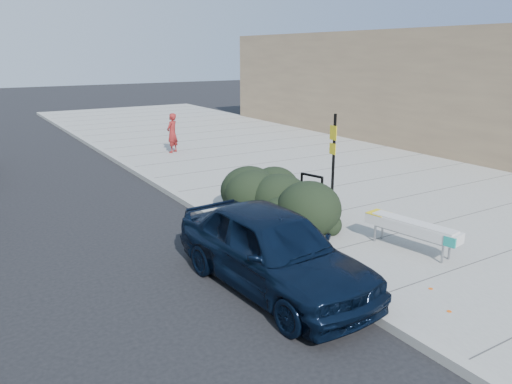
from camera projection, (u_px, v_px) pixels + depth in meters
ground at (291, 268)px, 10.10m from camera, size 120.00×120.00×0.00m
sidewalk_near at (339, 178)px, 17.01m from camera, size 11.20×50.00×0.15m
curb_near at (188, 203)px, 14.16m from camera, size 0.22×50.00×0.17m
bench at (412, 228)px, 10.50m from camera, size 0.78×2.16×0.64m
bike_rack at (311, 190)px, 12.92m from camera, size 0.24×0.69×1.04m
sign_post at (333, 152)px, 13.78m from camera, size 0.09×0.28×2.45m
hedge at (282, 190)px, 12.69m from camera, size 2.32×3.83×1.35m
sedan_navy at (273, 249)px, 9.07m from camera, size 2.11×4.62×1.53m
pedestrian at (172, 133)px, 20.67m from camera, size 0.71×0.66×1.63m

